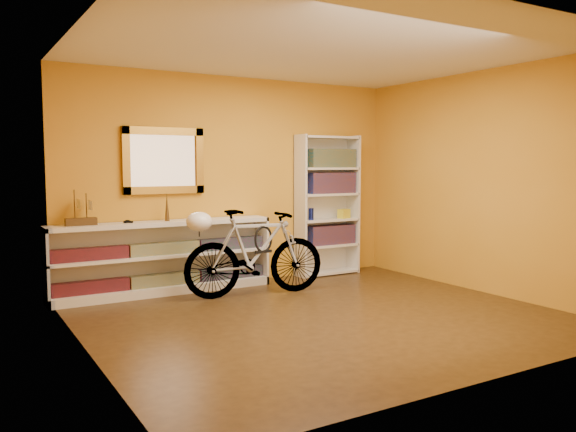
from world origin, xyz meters
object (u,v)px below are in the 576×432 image
console_unit (164,257)px  bookcase (327,205)px  bicycle (255,252)px  helmet (199,222)px

console_unit → bookcase: bearing=0.6°
console_unit → bicycle: size_ratio=1.53×
bookcase → helmet: 2.17m
helmet → bookcase: bearing=15.2°
bookcase → helmet: bearing=-164.8°
bookcase → console_unit: bearing=-179.4°
console_unit → bicycle: (0.87, -0.64, 0.08)m
console_unit → bookcase: 2.38m
console_unit → helmet: bearing=-67.7°
bicycle → helmet: bicycle is taller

